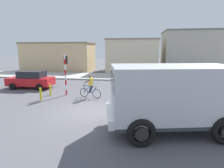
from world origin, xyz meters
TOP-DOWN VIEW (x-y plane):
  - ground_plane at (0.00, 0.00)m, footprint 120.00×120.00m
  - sidewalk_far at (0.00, 12.79)m, footprint 80.00×5.00m
  - truck_foreground at (4.23, -1.70)m, footprint 5.81×3.64m
  - cyclist at (-0.72, 3.06)m, footprint 1.70×0.57m
  - traffic_light_pole at (-2.81, 3.62)m, footprint 0.24×0.43m
  - car_red_near at (7.08, 8.03)m, footprint 4.31×2.72m
  - car_white_mid at (-6.97, 5.44)m, footprint 4.06×2.00m
  - bollard_near at (-4.02, 1.91)m, footprint 0.14×0.14m
  - bollard_far at (-4.02, 3.31)m, footprint 0.14×0.14m
  - building_corner_left at (-10.25, 18.56)m, footprint 11.22×5.15m
  - building_mid_block at (1.71, 19.24)m, footprint 7.49×7.73m
  - building_corner_right at (10.85, 20.32)m, footprint 8.91×7.29m

SIDE VIEW (x-z plane):
  - ground_plane at x=0.00m, z-range 0.00..0.00m
  - sidewalk_far at x=0.00m, z-range 0.00..0.16m
  - bollard_near at x=-4.02m, z-range 0.00..0.90m
  - bollard_far at x=-4.02m, z-range 0.00..0.90m
  - car_red_near at x=7.08m, z-range 0.02..1.62m
  - car_white_mid at x=-6.97m, z-range 0.02..1.62m
  - cyclist at x=-0.72m, z-range 0.00..1.72m
  - truck_foreground at x=4.23m, z-range 0.22..3.12m
  - traffic_light_pole at x=-2.81m, z-range 0.47..3.67m
  - building_corner_left at x=-10.25m, z-range 0.00..4.54m
  - building_mid_block at x=1.71m, z-range 0.00..4.99m
  - building_corner_right at x=10.85m, z-range 0.00..6.23m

